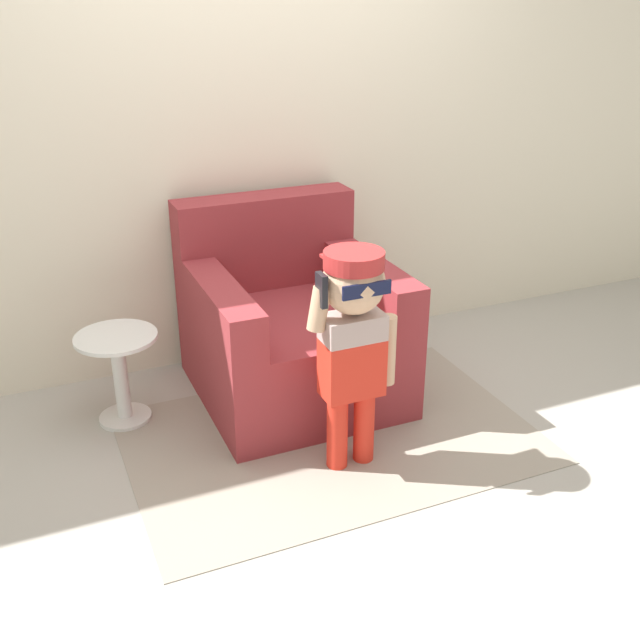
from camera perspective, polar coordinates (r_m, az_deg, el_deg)
ground_plane at (r=3.62m, az=-0.32°, el=-7.17°), size 10.00×10.00×0.00m
wall_back at (r=3.89m, az=-5.20°, el=15.47°), size 10.00×0.05×2.60m
armchair at (r=3.70m, az=-2.33°, el=-0.63°), size 0.92×0.98×0.92m
person_child at (r=2.97m, az=2.54°, el=-0.58°), size 0.39×0.29×0.96m
side_table at (r=3.57m, az=-15.02°, el=-3.64°), size 0.37×0.37×0.44m
rug at (r=3.45m, az=0.82°, el=-8.87°), size 1.80×1.22×0.01m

